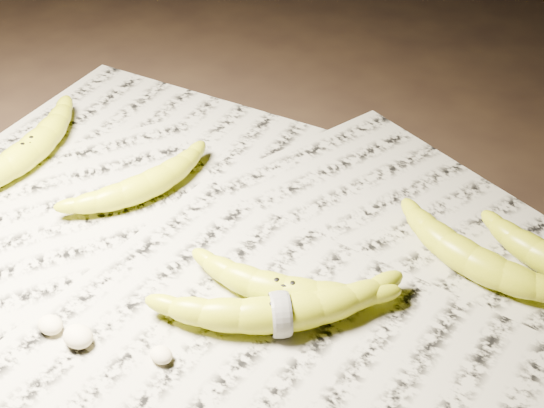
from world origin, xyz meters
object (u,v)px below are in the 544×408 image
Objects in this scene: banana_left_a at (28,150)px; banana_upper_a at (474,259)px; banana_center at (285,289)px; banana_taped at (280,312)px; banana_left_b at (145,184)px.

banana_left_a is 0.60m from banana_upper_a.
banana_upper_a is (0.58, 0.16, -0.00)m from banana_left_a.
banana_upper_a is at bearing 28.05° from banana_center.
banana_left_a is at bearing 131.23° from banana_taped.
banana_center is at bearing -86.03° from banana_left_b.
banana_left_a and banana_taped have the same top height.
banana_taped is at bearing -105.68° from banana_left_a.
banana_taped is (0.27, -0.08, 0.00)m from banana_left_b.
banana_left_a is 1.16× the size of banana_center.
banana_upper_a is at bearing 12.81° from banana_taped.
banana_taped is 0.23m from banana_upper_a.
banana_taped reaches higher than banana_center.
banana_taped is (0.45, -0.04, -0.00)m from banana_left_a.
banana_left_b is 0.28m from banana_taped.
banana_left_a reaches higher than banana_upper_a.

